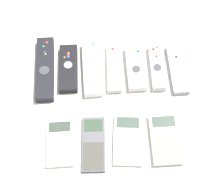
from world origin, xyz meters
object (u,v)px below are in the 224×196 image
at_px(calculator_1, 94,144).
at_px(calculator_2, 128,140).
at_px(remote_1, 69,68).
at_px(remote_6, 177,69).
at_px(remote_2, 92,68).
at_px(remote_4, 136,68).
at_px(remote_0, 45,69).
at_px(calculator_0, 60,143).
at_px(remote_3, 114,68).
at_px(calculator_3, 165,139).
at_px(remote_5, 157,67).

xyz_separation_m(calculator_1, calculator_2, (0.09, 0.01, 0.00)).
bearing_deg(remote_1, calculator_2, -55.50).
bearing_deg(calculator_2, remote_6, 57.32).
distance_m(remote_2, calculator_2, 0.25).
height_order(remote_4, calculator_2, remote_4).
distance_m(remote_4, remote_6, 0.13).
height_order(remote_6, calculator_2, remote_6).
distance_m(remote_0, calculator_0, 0.24).
xyz_separation_m(remote_3, remote_6, (0.19, -0.01, -0.00)).
xyz_separation_m(remote_1, calculator_3, (0.27, -0.24, -0.00)).
bearing_deg(remote_5, remote_1, 178.38).
distance_m(remote_6, calculator_2, 0.28).
bearing_deg(remote_0, remote_3, -2.62).
bearing_deg(remote_2, remote_3, -3.02).
relative_size(remote_2, calculator_0, 1.38).
bearing_deg(remote_0, remote_2, -2.73).
height_order(remote_0, remote_5, remote_0).
relative_size(calculator_1, calculator_3, 1.06).
height_order(remote_2, remote_4, remote_2).
height_order(remote_3, remote_6, remote_3).
height_order(remote_1, remote_2, remote_2).
xyz_separation_m(remote_0, calculator_2, (0.24, -0.23, -0.01)).
relative_size(remote_5, calculator_3, 1.05).
relative_size(remote_3, calculator_2, 1.09).
distance_m(remote_0, remote_4, 0.27).
distance_m(remote_4, remote_5, 0.06).
bearing_deg(remote_5, remote_6, -7.96).
distance_m(remote_1, remote_3, 0.14).
distance_m(remote_3, remote_6, 0.19).
bearing_deg(calculator_1, remote_1, 107.45).
xyz_separation_m(remote_3, calculator_3, (0.14, -0.24, -0.00)).
height_order(remote_0, calculator_1, remote_0).
distance_m(remote_4, calculator_1, 0.27).
xyz_separation_m(remote_2, calculator_1, (0.00, -0.24, -0.01)).
relative_size(remote_2, calculator_2, 1.26).
xyz_separation_m(remote_4, remote_6, (0.13, -0.01, -0.00)).
xyz_separation_m(remote_3, remote_4, (0.07, -0.00, 0.00)).
bearing_deg(remote_0, remote_5, -2.77).
distance_m(remote_1, remote_2, 0.07).
distance_m(remote_2, calculator_0, 0.25).
relative_size(remote_3, calculator_3, 1.11).
xyz_separation_m(remote_0, calculator_3, (0.34, -0.24, -0.00)).
bearing_deg(calculator_1, remote_4, 62.09).
bearing_deg(remote_4, remote_3, 175.34).
bearing_deg(remote_1, remote_5, -2.04).
bearing_deg(remote_3, remote_5, -0.40).
bearing_deg(calculator_3, calculator_0, 178.64).
xyz_separation_m(remote_2, calculator_3, (0.20, -0.24, -0.00)).
xyz_separation_m(remote_2, remote_6, (0.26, -0.01, -0.00)).
bearing_deg(remote_1, remote_2, -2.72).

